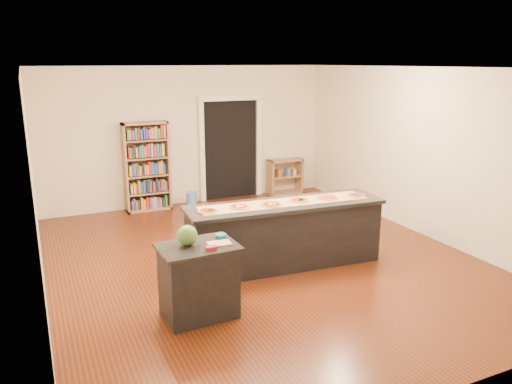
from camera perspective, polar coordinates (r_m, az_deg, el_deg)
name	(u,v)px	position (r m, az deg, el deg)	size (l,w,h in m)	color
room	(262,168)	(7.14, 0.67, 2.74)	(6.00, 7.00, 2.80)	beige
doorway	(231,143)	(10.65, -2.93, 5.62)	(1.40, 0.09, 2.21)	black
kitchen_island	(285,234)	(7.21, 3.28, -4.82)	(2.85, 0.77, 0.94)	black
side_counter	(199,281)	(5.86, -6.58, -10.03)	(0.88, 0.64, 0.87)	black
bookshelf	(147,167)	(10.03, -12.36, 2.84)	(0.88, 0.31, 1.75)	#A57850
low_shelf	(285,176)	(11.15, 3.31, 1.79)	(0.78, 0.34, 0.78)	#A57850
waste_bin	(192,200)	(10.20, -7.36, -0.91)	(0.22, 0.22, 0.31)	#597AC7
kraft_paper	(284,202)	(7.09, 3.27, -1.19)	(2.47, 0.45, 0.00)	tan
watermelon	(187,235)	(5.68, -7.86, -4.93)	(0.23, 0.23, 0.23)	#144214
cutting_board	(219,243)	(5.70, -4.24, -5.89)	(0.27, 0.18, 0.02)	tan
package_red	(211,248)	(5.55, -5.15, -6.38)	(0.12, 0.08, 0.04)	maroon
package_teal	(221,236)	(5.88, -4.03, -5.06)	(0.13, 0.13, 0.05)	#195966
pizza_a	(208,211)	(6.67, -5.51, -2.17)	(0.29, 0.29, 0.02)	tan
pizza_b	(239,207)	(6.83, -1.92, -1.69)	(0.31, 0.31, 0.02)	tan
pizza_c	(271,204)	(6.94, 1.78, -1.43)	(0.29, 0.29, 0.02)	tan
pizza_d	(299,200)	(7.18, 4.93, -0.93)	(0.27, 0.27, 0.02)	tan
pizza_e	(327,197)	(7.38, 8.14, -0.60)	(0.31, 0.31, 0.02)	tan
pizza_f	(356,195)	(7.56, 11.35, -0.36)	(0.26, 0.26, 0.02)	tan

